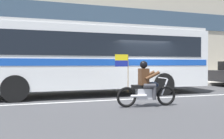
% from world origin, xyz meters
% --- Properties ---
extents(ground_plane, '(60.00, 60.00, 0.00)m').
position_xyz_m(ground_plane, '(0.00, 0.00, 0.00)').
color(ground_plane, '#3D3D3F').
extents(sidewalk_curb, '(28.00, 3.80, 0.15)m').
position_xyz_m(sidewalk_curb, '(0.00, 5.10, 0.07)').
color(sidewalk_curb, '#A39E93').
rests_on(sidewalk_curb, ground_plane).
extents(lane_center_stripe, '(26.60, 0.14, 0.01)m').
position_xyz_m(lane_center_stripe, '(0.00, -0.60, 0.00)').
color(lane_center_stripe, silver).
rests_on(lane_center_stripe, ground_plane).
extents(transit_bus, '(10.86, 2.66, 3.22)m').
position_xyz_m(transit_bus, '(-2.08, 1.19, 1.88)').
color(transit_bus, white).
rests_on(transit_bus, ground_plane).
extents(motorcycle_with_rider, '(2.19, 0.64, 1.78)m').
position_xyz_m(motorcycle_with_rider, '(-1.05, -2.26, 0.67)').
color(motorcycle_with_rider, black).
rests_on(motorcycle_with_rider, ground_plane).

